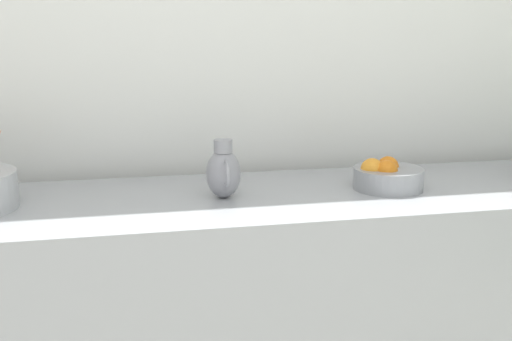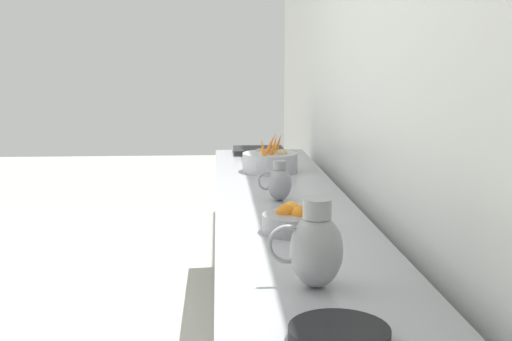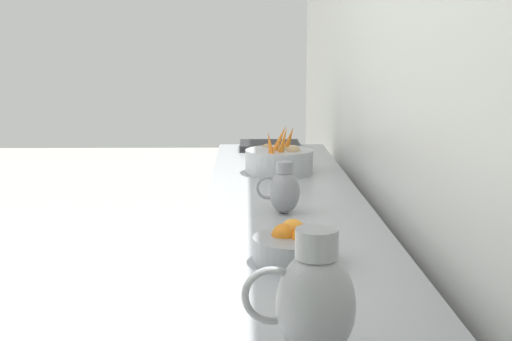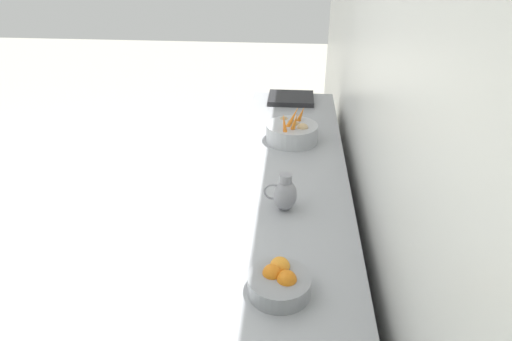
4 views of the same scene
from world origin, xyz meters
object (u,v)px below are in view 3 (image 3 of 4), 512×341
vegetable_colander (279,160)px  metal_pitcher_short (284,190)px  orange_bowl (294,246)px  metal_pitcher_tall (314,301)px

vegetable_colander → metal_pitcher_short: size_ratio=1.71×
orange_bowl → metal_pitcher_tall: metal_pitcher_tall is taller
vegetable_colander → metal_pitcher_short: vegetable_colander is taller
metal_pitcher_short → vegetable_colander: bearing=-91.7°
metal_pitcher_short → orange_bowl: bearing=89.9°
vegetable_colander → metal_pitcher_tall: metal_pitcher_tall is taller
orange_bowl → metal_pitcher_tall: 0.59m
orange_bowl → metal_pitcher_tall: (0.01, 0.58, 0.07)m
vegetable_colander → metal_pitcher_tall: bearing=89.1°
vegetable_colander → metal_pitcher_short: bearing=88.3°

